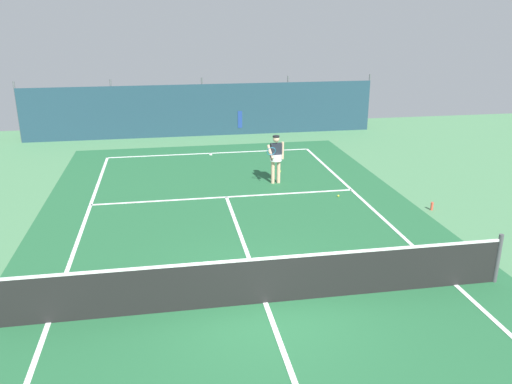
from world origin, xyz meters
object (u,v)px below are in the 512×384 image
Objects in this scene: tennis_net at (265,280)px; tennis_ball_midcourt at (338,196)px; tennis_ball_near_player at (281,148)px; water_bottle at (432,206)px; tennis_player at (276,156)px; parked_car at (244,109)px; tennis_ball_by_sideline at (280,171)px.

tennis_net is 153.33× the size of tennis_ball_midcourt.
water_bottle is (2.78, -7.88, 0.09)m from tennis_ball_near_player.
water_bottle is (2.32, -1.59, 0.09)m from tennis_ball_midcourt.
tennis_player reaches higher than water_bottle.
tennis_ball_midcourt is at bearing -85.88° from tennis_ball_near_player.
tennis_net is at bearing -143.75° from water_bottle.
tennis_net is 17.56m from parked_car.
tennis_ball_by_sideline is at bearing -102.93° from tennis_ball_near_player.
tennis_player is 6.83× the size of water_bottle.
parked_car reaches higher than tennis_net.
parked_car is 13.64m from water_bottle.
tennis_ball_near_player is 0.02× the size of parked_car.
parked_car is at bearing 104.95° from water_bottle.
tennis_ball_by_sideline is at bearing 112.55° from tennis_ball_midcourt.
tennis_player is at bearing 80.73° from parked_car.
tennis_ball_midcourt is 0.28× the size of water_bottle.
tennis_ball_by_sideline is (0.43, 1.23, -0.93)m from tennis_player.
tennis_ball_midcourt is 1.00× the size of tennis_ball_by_sideline.
tennis_ball_by_sideline is (-0.77, -3.35, 0.00)m from tennis_ball_near_player.
tennis_net is 7.78m from tennis_player.
tennis_ball_near_player is at bearing 91.38° from parked_car.
tennis_player is 1.60m from tennis_ball_by_sideline.
tennis_player is 4.82m from tennis_ball_near_player.
tennis_player is 0.37× the size of parked_car.
tennis_net reaches higher than tennis_ball_midcourt.
tennis_net is 12.51m from tennis_ball_near_player.
tennis_ball_midcourt is at bearing 130.20° from tennis_player.
tennis_ball_near_player is at bearing -108.51° from tennis_player.
tennis_ball_near_player is at bearing 109.40° from water_bottle.
tennis_net is 6.81m from tennis_ball_midcourt.
tennis_player is at bearing -109.35° from tennis_ball_by_sideline.
tennis_ball_midcourt is 11.66m from parked_car.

